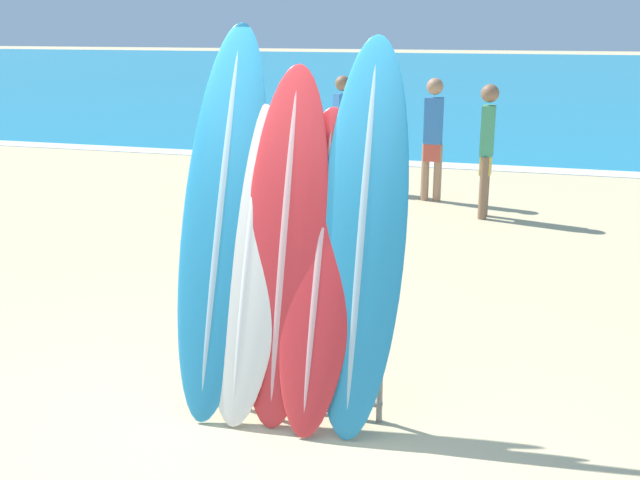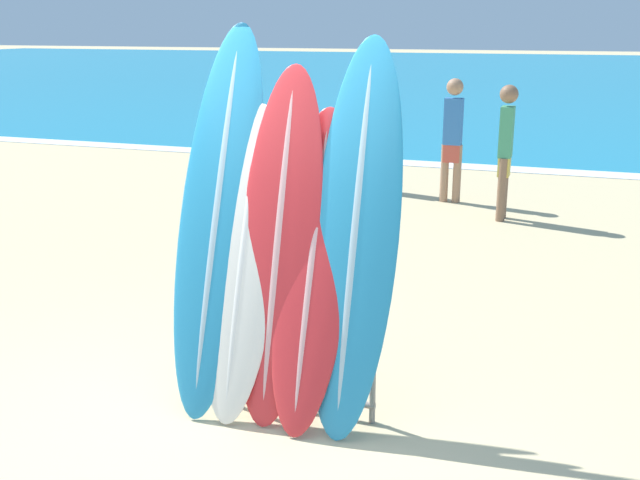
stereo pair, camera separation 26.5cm
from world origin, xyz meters
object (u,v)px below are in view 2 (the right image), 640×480
Objects in this scene: surfboard_slot_1 at (244,262)px; surfboard_slot_2 at (279,246)px; surfboard_slot_0 at (218,218)px; surfboard_rack at (280,339)px; surfboard_slot_4 at (355,238)px; person_mid_beach at (453,136)px; surfboard_slot_3 at (312,270)px; person_near_water at (505,147)px; person_far_left at (363,128)px.

surfboard_slot_2 is (0.24, 0.03, 0.13)m from surfboard_slot_1.
surfboard_slot_0 is at bearing 172.79° from surfboard_slot_2.
surfboard_rack is 0.54× the size of surfboard_slot_4.
surfboard_slot_1 reaches higher than person_mid_beach.
surfboard_slot_3 is 1.13× the size of person_near_water.
person_mid_beach is (-0.47, 6.51, -0.25)m from surfboard_slot_4.
surfboard_rack is 0.74× the size of person_mid_beach.
surfboard_slot_2 is at bearing -89.82° from person_mid_beach.
surfboard_slot_0 reaches higher than surfboard_rack.
surfboard_slot_1 is 1.14× the size of person_near_water.
surfboard_slot_4 is 1.38× the size of person_mid_beach.
surfboard_rack is 6.58m from person_mid_beach.
person_mid_beach is at bearing 94.12° from surfboard_slot_4.
surfboard_slot_1 is at bearing -171.68° from surfboard_slot_2.
person_mid_beach reaches higher than person_near_water.
surfboard_slot_2 is at bearing 50.45° from person_far_left.
surfboard_slot_2 is 0.93× the size of surfboard_slot_4.
surfboard_slot_3 is 0.82× the size of surfboard_slot_4.
surfboard_slot_2 is at bearing -176.15° from surfboard_slot_4.
surfboard_slot_2 is (-0.01, 0.03, 0.64)m from surfboard_rack.
surfboard_slot_1 is 0.82× the size of surfboard_slot_4.
surfboard_slot_2 reaches higher than surfboard_rack.
person_mid_beach is at bearing 89.80° from surfboard_rack.
surfboard_slot_1 is at bearing -174.71° from surfboard_slot_4.
person_mid_beach is at bearing -133.89° from person_near_water.
person_near_water is 0.99× the size of person_mid_beach.
surfboard_slot_0 is at bearing 172.61° from surfboard_slot_3.
surfboard_slot_1 is at bearing -10.14° from person_near_water.
surfboard_rack is at bearing -10.15° from surfboard_slot_0.
person_far_left is at bearing -117.88° from person_near_water.
surfboard_slot_2 reaches higher than person_far_left.
person_mid_beach is (-0.21, 6.57, -0.03)m from surfboard_slot_3.
person_near_water is at bearing 81.57° from surfboard_rack.
person_mid_beach reaches higher than person_far_left.
person_near_water is (0.36, 5.69, -0.26)m from surfboard_slot_4.
surfboard_rack is 5.83m from person_near_water.
surfboard_slot_3 is at bearing -7.39° from surfboard_slot_0.
surfboard_rack is at bearing -68.60° from surfboard_slot_2.
person_mid_beach is 1.54m from person_far_left.
surfboard_slot_2 reaches higher than surfboard_slot_3.
person_mid_beach is 1.01× the size of person_far_left.
surfboard_slot_4 is (0.26, 0.07, 0.22)m from surfboard_slot_3.
surfboard_rack is 0.90m from surfboard_slot_0.
surfboard_rack is at bearing -89.73° from person_mid_beach.
person_mid_beach is (0.03, 6.54, -0.16)m from surfboard_slot_2.
surfboard_slot_4 is at bearing -1.46° from surfboard_slot_0.
surfboard_slot_2 is at bearing 172.26° from surfboard_slot_3.
surfboard_rack is 0.52× the size of surfboard_slot_0.
person_near_water is at bearing 76.86° from surfboard_slot_0.
person_mid_beach is (-0.83, 0.82, 0.01)m from person_near_water.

